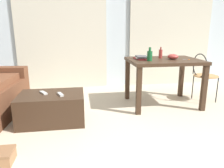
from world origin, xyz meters
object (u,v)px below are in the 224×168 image
(craft_table, at_px, (164,66))
(bowl, at_px, (173,57))
(scissors, at_px, (187,59))
(book_stack, at_px, (142,58))
(bottle_near, at_px, (150,56))
(tv_remote_primary, at_px, (60,94))
(wire_chair, at_px, (203,72))
(coffee_table, at_px, (52,108))
(bottle_far, at_px, (161,54))
(tv_remote_secondary, at_px, (43,93))

(craft_table, relative_size, bowl, 6.57)
(bowl, xyz_separation_m, scissors, (0.21, -0.08, -0.04))
(book_stack, bearing_deg, bowl, -10.91)
(bottle_near, height_order, book_stack, bottle_near)
(craft_table, relative_size, tv_remote_primary, 7.32)
(wire_chair, bearing_deg, tv_remote_primary, -166.15)
(bottle_near, height_order, tv_remote_primary, bottle_near)
(coffee_table, height_order, bottle_far, bottle_far)
(bowl, bearing_deg, bottle_near, -164.37)
(wire_chair, xyz_separation_m, bottle_near, (-1.04, -0.21, 0.33))
(wire_chair, height_order, tv_remote_primary, wire_chair)
(tv_remote_secondary, bearing_deg, scissors, -22.41)
(coffee_table, height_order, craft_table, craft_table)
(craft_table, distance_m, tv_remote_secondary, 1.91)
(coffee_table, distance_m, tv_remote_primary, 0.26)
(scissors, relative_size, tv_remote_primary, 0.70)
(book_stack, bearing_deg, coffee_table, -159.83)
(tv_remote_secondary, bearing_deg, bottle_near, -20.75)
(bottle_near, distance_m, book_stack, 0.23)
(bottle_near, relative_size, tv_remote_secondary, 1.26)
(coffee_table, distance_m, book_stack, 1.60)
(bottle_near, relative_size, bottle_far, 1.12)
(tv_remote_secondary, bearing_deg, bottle_far, -13.69)
(wire_chair, relative_size, bottle_near, 4.07)
(tv_remote_primary, distance_m, tv_remote_secondary, 0.26)
(wire_chair, relative_size, tv_remote_primary, 5.41)
(bowl, distance_m, scissors, 0.23)
(bottle_far, relative_size, scissors, 1.70)
(coffee_table, relative_size, bowl, 4.98)
(bottle_near, distance_m, scissors, 0.64)
(bottle_far, xyz_separation_m, tv_remote_primary, (-1.61, -0.66, -0.43))
(bottle_far, bearing_deg, coffee_table, -161.43)
(craft_table, xyz_separation_m, tv_remote_secondary, (-1.85, -0.40, -0.25))
(coffee_table, distance_m, scissors, 2.19)
(book_stack, distance_m, tv_remote_primary, 1.45)
(coffee_table, bearing_deg, tv_remote_secondary, 157.44)
(bowl, bearing_deg, tv_remote_secondary, -169.31)
(bottle_far, bearing_deg, bowl, -48.13)
(craft_table, height_order, bottle_near, bottle_near)
(coffee_table, xyz_separation_m, tv_remote_secondary, (-0.10, 0.04, 0.21))
(tv_remote_primary, bearing_deg, wire_chair, -6.51)
(scissors, bearing_deg, book_stack, 165.82)
(bottle_near, xyz_separation_m, tv_remote_primary, (-1.32, -0.37, -0.44))
(bottle_near, bearing_deg, tv_remote_secondary, -170.72)
(wire_chair, distance_m, scissors, 0.50)
(bottle_near, xyz_separation_m, tv_remote_secondary, (-1.55, -0.25, -0.44))
(bottle_far, xyz_separation_m, scissors, (0.35, -0.25, -0.07))
(book_stack, relative_size, tv_remote_primary, 2.01)
(bowl, relative_size, book_stack, 0.55)
(scissors, bearing_deg, bottle_far, 145.21)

